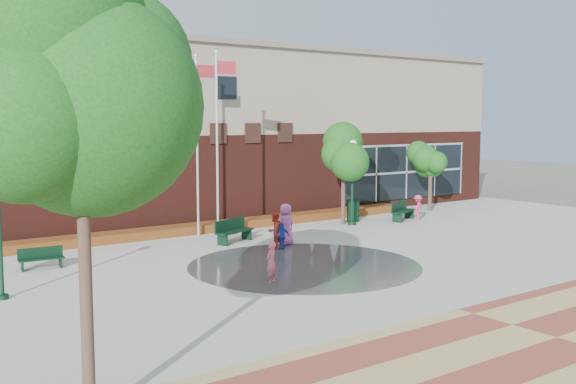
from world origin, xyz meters
TOP-DOWN VIEW (x-y plane):
  - ground at (0.00, 0.00)m, footprint 120.00×120.00m
  - plaza_concrete at (0.00, 4.00)m, footprint 46.00×18.00m
  - paver_band at (0.00, -7.00)m, footprint 46.00×6.00m
  - splash_pad at (0.00, 3.00)m, footprint 8.40×8.40m
  - library_building at (0.00, 17.48)m, footprint 44.40×10.40m
  - flower_bed at (0.00, 11.60)m, footprint 26.00×1.20m
  - flagpole_left at (-0.03, 8.99)m, footprint 0.94×0.26m
  - flagpole_right at (-0.06, 10.69)m, footprint 1.01×0.16m
  - lamp_right at (7.69, 9.09)m, footprint 0.45×0.45m
  - bench_left at (-7.83, 8.00)m, footprint 1.58×0.59m
  - bench_mid at (0.35, 8.37)m, footprint 2.12×1.28m
  - bench_right at (10.82, 8.61)m, footprint 2.09×1.30m
  - trash_can at (8.48, 9.88)m, footprint 0.69×0.69m
  - tree_big_left at (-10.70, -4.75)m, footprint 5.12×5.12m
  - tree_mid at (7.55, 9.60)m, footprint 2.92×2.92m
  - tree_small_right at (14.72, 10.28)m, footprint 2.45×2.45m
  - water_jet_a at (1.01, 2.54)m, footprint 0.39×0.39m
  - water_jet_b at (1.44, 4.39)m, footprint 0.20×0.20m
  - child_splash at (-2.44, 1.61)m, footprint 0.59×0.53m
  - adult_red at (0.86, 6.09)m, footprint 0.90×0.78m
  - adult_pink at (1.80, 6.61)m, footprint 0.93×0.67m
  - child_blue at (1.06, 5.86)m, footprint 0.69×0.35m
  - person_bench at (11.40, 8.11)m, footprint 1.01×0.83m

SIDE VIEW (x-z plane):
  - ground at x=0.00m, z-range 0.00..0.00m
  - flower_bed at x=0.00m, z-range -0.20..0.20m
  - water_jet_a at x=1.01m, z-range -0.38..0.38m
  - water_jet_b at x=1.44m, z-range -0.22..0.22m
  - plaza_concrete at x=0.00m, z-range 0.00..0.01m
  - paver_band at x=0.00m, z-range 0.00..0.01m
  - splash_pad at x=0.00m, z-range 0.00..0.01m
  - bench_left at x=-7.83m, z-range -0.14..0.64m
  - bench_right at x=10.82m, z-range -0.18..0.84m
  - bench_mid at x=0.35m, z-range -0.18..0.85m
  - child_blue at x=1.06m, z-range 0.00..1.14m
  - trash_can at x=8.48m, z-range 0.01..1.14m
  - child_splash at x=-2.44m, z-range 0.00..1.36m
  - person_bench at x=11.40m, z-range 0.00..1.37m
  - adult_red at x=0.86m, z-range 0.00..1.57m
  - adult_pink at x=1.80m, z-range 0.00..1.76m
  - lamp_right at x=7.69m, z-range 0.52..4.78m
  - tree_small_right at x=14.72m, z-range 0.96..5.15m
  - tree_mid at x=7.55m, z-range 1.12..6.04m
  - flagpole_left at x=-0.03m, z-range 0.46..8.62m
  - flagpole_right at x=-0.06m, z-range 0.48..8.62m
  - library_building at x=0.00m, z-range 0.04..9.24m
  - tree_big_left at x=-10.70m, z-range 1.76..9.95m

